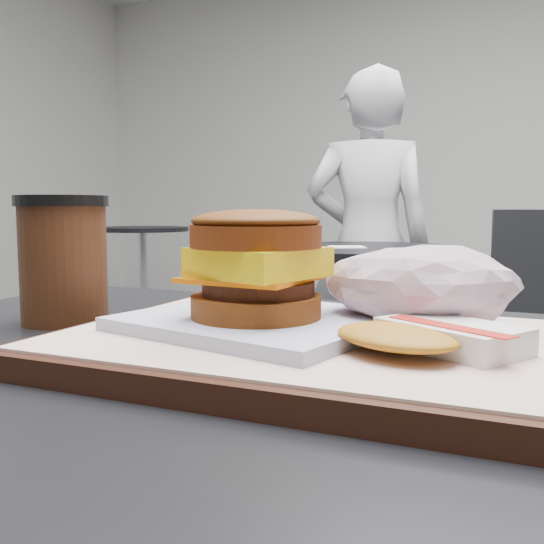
{
  "coord_description": "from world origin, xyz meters",
  "views": [
    {
      "loc": [
        0.21,
        -0.41,
        0.88
      ],
      "look_at": [
        0.03,
        0.01,
        0.83
      ],
      "focal_mm": 40.0,
      "sensor_mm": 36.0,
      "label": 1
    }
  ],
  "objects": [
    {
      "name": "breakfast_sandwich",
      "position": [
        0.02,
        0.01,
        0.83
      ],
      "size": [
        0.22,
        0.21,
        0.09
      ],
      "color": "silver",
      "rests_on": "serving_tray"
    },
    {
      "name": "coffee_cup",
      "position": [
        -0.22,
        0.06,
        0.84
      ],
      "size": [
        0.09,
        0.09,
        0.13
      ],
      "color": "#3D1D0E",
      "rests_on": "customer_table"
    },
    {
      "name": "crumpled_wrapper",
      "position": [
        0.13,
        0.07,
        0.82
      ],
      "size": [
        0.15,
        0.12,
        0.06
      ],
      "primitive_type": null,
      "color": "silver",
      "rests_on": "serving_tray"
    },
    {
      "name": "hash_brown",
      "position": [
        0.15,
        -0.01,
        0.8
      ],
      "size": [
        0.14,
        0.12,
        0.02
      ],
      "color": "white",
      "rests_on": "serving_tray"
    },
    {
      "name": "serving_tray",
      "position": [
        0.06,
        0.01,
        0.78
      ],
      "size": [
        0.38,
        0.28,
        0.02
      ],
      "color": "black",
      "rests_on": "customer_table"
    },
    {
      "name": "neighbor_table",
      "position": [
        -0.35,
        1.65,
        0.55
      ],
      "size": [
        0.7,
        0.7,
        0.75
      ],
      "color": "black",
      "rests_on": "ground"
    },
    {
      "name": "napkin",
      "position": [
        -0.39,
        1.58,
        0.75
      ],
      "size": [
        0.16,
        0.16,
        0.0
      ],
      "primitive_type": "cube",
      "rotation": [
        0.0,
        0.0,
        0.42
      ],
      "color": "white",
      "rests_on": "neighbor_table"
    },
    {
      "name": "neighbor_chair",
      "position": [
        0.16,
        1.56,
        0.51
      ],
      "size": [
        0.64,
        0.5,
        0.88
      ],
      "color": "#AEAEB3",
      "rests_on": "ground"
    },
    {
      "name": "patron",
      "position": [
        -0.45,
        2.1,
        0.73
      ],
      "size": [
        0.6,
        0.47,
        1.45
      ],
      "primitive_type": "imported",
      "rotation": [
        0.0,
        0.0,
        3.41
      ],
      "color": "silver",
      "rests_on": "ground"
    },
    {
      "name": "bg_table_mid",
      "position": [
        -2.4,
        3.2,
        0.56
      ],
      "size": [
        0.66,
        0.66,
        0.75
      ],
      "color": "black",
      "rests_on": "ground"
    }
  ]
}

